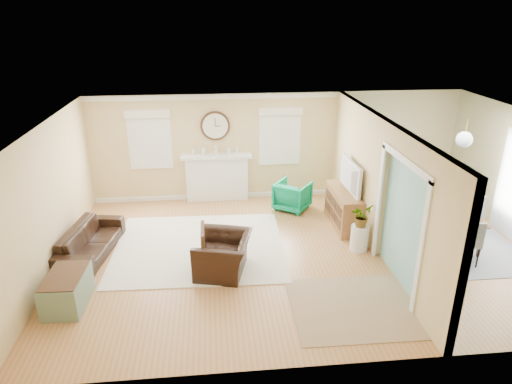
# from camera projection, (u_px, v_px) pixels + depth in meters

# --- Properties ---
(floor) EXTENTS (9.00, 9.00, 0.00)m
(floor) POSITION_uv_depth(u_px,v_px,m) (298.00, 253.00, 8.87)
(floor) COLOR #AD6A3A
(floor) RESTS_ON ground
(wall_back) EXTENTS (9.00, 0.02, 2.60)m
(wall_back) POSITION_uv_depth(u_px,v_px,m) (277.00, 146.00, 11.16)
(wall_back) COLOR tan
(wall_back) RESTS_ON ground
(wall_front) EXTENTS (9.00, 0.02, 2.60)m
(wall_front) POSITION_uv_depth(u_px,v_px,m) (347.00, 281.00, 5.62)
(wall_front) COLOR tan
(wall_front) RESTS_ON ground
(wall_left) EXTENTS (0.02, 6.00, 2.60)m
(wall_left) POSITION_uv_depth(u_px,v_px,m) (47.00, 201.00, 7.97)
(wall_left) COLOR tan
(wall_left) RESTS_ON ground
(ceiling) EXTENTS (9.00, 6.00, 0.02)m
(ceiling) POSITION_uv_depth(u_px,v_px,m) (304.00, 122.00, 7.90)
(ceiling) COLOR white
(ceiling) RESTS_ON wall_back
(partition) EXTENTS (0.17, 6.00, 2.60)m
(partition) POSITION_uv_depth(u_px,v_px,m) (375.00, 180.00, 8.77)
(partition) COLOR tan
(partition) RESTS_ON ground
(fireplace) EXTENTS (1.70, 0.30, 1.17)m
(fireplace) POSITION_uv_depth(u_px,v_px,m) (217.00, 177.00, 11.17)
(fireplace) COLOR white
(fireplace) RESTS_ON ground
(wall_clock) EXTENTS (0.70, 0.07, 0.70)m
(wall_clock) POSITION_uv_depth(u_px,v_px,m) (215.00, 126.00, 10.78)
(wall_clock) COLOR #472919
(wall_clock) RESTS_ON wall_back
(window_left) EXTENTS (1.05, 0.13, 1.42)m
(window_left) POSITION_uv_depth(u_px,v_px,m) (149.00, 136.00, 10.69)
(window_left) COLOR white
(window_left) RESTS_ON wall_back
(window_right) EXTENTS (1.05, 0.13, 1.42)m
(window_right) POSITION_uv_depth(u_px,v_px,m) (280.00, 132.00, 10.98)
(window_right) COLOR white
(window_right) RESTS_ON wall_back
(pendant) EXTENTS (0.30, 0.30, 0.55)m
(pendant) POSITION_uv_depth(u_px,v_px,m) (464.00, 140.00, 8.33)
(pendant) COLOR gold
(pendant) RESTS_ON ceiling
(rug_cream) EXTENTS (3.41, 2.98, 0.02)m
(rug_cream) POSITION_uv_depth(u_px,v_px,m) (199.00, 247.00, 9.11)
(rug_cream) COLOR beige
(rug_cream) RESTS_ON floor
(rug_jute) EXTENTS (2.13, 1.75, 0.01)m
(rug_jute) POSITION_uv_depth(u_px,v_px,m) (357.00, 307.00, 7.27)
(rug_jute) COLOR tan
(rug_jute) RESTS_ON floor
(rug_grey) EXTENTS (2.63, 3.29, 0.01)m
(rug_grey) POSITION_uv_depth(u_px,v_px,m) (439.00, 236.00, 9.52)
(rug_grey) COLOR gray
(rug_grey) RESTS_ON floor
(sofa) EXTENTS (1.01, 1.98, 0.55)m
(sofa) POSITION_uv_depth(u_px,v_px,m) (91.00, 241.00, 8.77)
(sofa) COLOR black
(sofa) RESTS_ON floor
(eames_chair) EXTENTS (1.14, 1.24, 0.69)m
(eames_chair) POSITION_uv_depth(u_px,v_px,m) (223.00, 255.00, 8.14)
(eames_chair) COLOR black
(eames_chair) RESTS_ON floor
(green_chair) EXTENTS (1.02, 1.03, 0.68)m
(green_chair) POSITION_uv_depth(u_px,v_px,m) (293.00, 196.00, 10.71)
(green_chair) COLOR #007441
(green_chair) RESTS_ON floor
(trunk) EXTENTS (0.62, 0.97, 0.55)m
(trunk) POSITION_uv_depth(u_px,v_px,m) (67.00, 290.00, 7.24)
(trunk) COLOR slate
(trunk) RESTS_ON floor
(credenza) EXTENTS (0.49, 1.45, 0.80)m
(credenza) POSITION_uv_depth(u_px,v_px,m) (344.00, 208.00, 9.91)
(credenza) COLOR brown
(credenza) RESTS_ON floor
(tv) EXTENTS (0.18, 1.17, 0.67)m
(tv) POSITION_uv_depth(u_px,v_px,m) (346.00, 176.00, 9.63)
(tv) COLOR black
(tv) RESTS_ON credenza
(garden_stool) EXTENTS (0.35, 0.35, 0.51)m
(garden_stool) POSITION_uv_depth(u_px,v_px,m) (359.00, 238.00, 8.92)
(garden_stool) COLOR white
(garden_stool) RESTS_ON floor
(potted_plant) EXTENTS (0.53, 0.52, 0.45)m
(potted_plant) POSITION_uv_depth(u_px,v_px,m) (361.00, 216.00, 8.74)
(potted_plant) COLOR #337F33
(potted_plant) RESTS_ON garden_stool
(dining_table) EXTENTS (1.21, 1.98, 0.67)m
(dining_table) POSITION_uv_depth(u_px,v_px,m) (441.00, 222.00, 9.40)
(dining_table) COLOR #472919
(dining_table) RESTS_ON floor
(dining_chair_n) EXTENTS (0.46, 0.46, 0.94)m
(dining_chair_n) POSITION_uv_depth(u_px,v_px,m) (421.00, 192.00, 10.35)
(dining_chair_n) COLOR gray
(dining_chair_n) RESTS_ON floor
(dining_chair_s) EXTENTS (0.50, 0.50, 0.91)m
(dining_chair_s) POSITION_uv_depth(u_px,v_px,m) (469.00, 237.00, 8.35)
(dining_chair_s) COLOR gray
(dining_chair_s) RESTS_ON floor
(dining_chair_w) EXTENTS (0.46, 0.46, 1.04)m
(dining_chair_w) POSITION_uv_depth(u_px,v_px,m) (411.00, 211.00, 9.25)
(dining_chair_w) COLOR white
(dining_chair_w) RESTS_ON floor
(dining_chair_e) EXTENTS (0.49, 0.49, 0.93)m
(dining_chair_e) POSITION_uv_depth(u_px,v_px,m) (470.00, 210.00, 9.44)
(dining_chair_e) COLOR gray
(dining_chair_e) RESTS_ON floor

